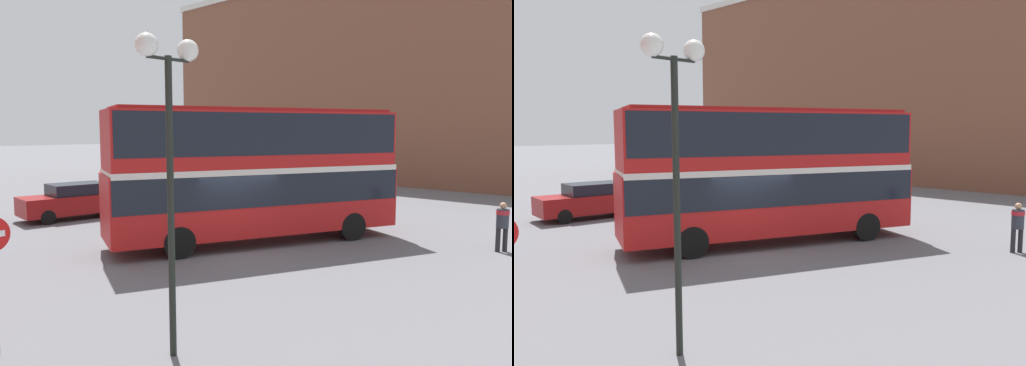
# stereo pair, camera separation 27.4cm
# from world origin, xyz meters

# --- Properties ---
(ground_plane) EXTENTS (240.00, 240.00, 0.00)m
(ground_plane) POSITION_xyz_m (0.00, 0.00, 0.00)
(ground_plane) COLOR slate
(building_row_right) EXTENTS (8.63, 37.04, 16.18)m
(building_row_right) POSITION_xyz_m (25.28, 10.48, 8.10)
(building_row_right) COLOR brown
(building_row_right) RESTS_ON ground_plane
(double_decker_bus) EXTENTS (10.46, 6.24, 4.70)m
(double_decker_bus) POSITION_xyz_m (1.55, 0.20, 2.69)
(double_decker_bus) COLOR red
(double_decker_bus) RESTS_ON ground_plane
(pedestrian_foreground) EXTENTS (0.57, 0.57, 1.63)m
(pedestrian_foreground) POSITION_xyz_m (6.05, -6.59, 1.00)
(pedestrian_foreground) COLOR #232328
(pedestrian_foreground) RESTS_ON ground_plane
(parked_car_kerb_far) EXTENTS (4.66, 2.25, 1.58)m
(parked_car_kerb_far) POSITION_xyz_m (-0.56, 9.51, 0.80)
(parked_car_kerb_far) COLOR maroon
(parked_car_kerb_far) RESTS_ON ground_plane
(street_lamp_twin_globe) EXTENTS (1.22, 0.38, 5.51)m
(street_lamp_twin_globe) POSITION_xyz_m (-5.94, -4.88, 4.21)
(street_lamp_twin_globe) COLOR black
(street_lamp_twin_globe) RESTS_ON ground_plane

